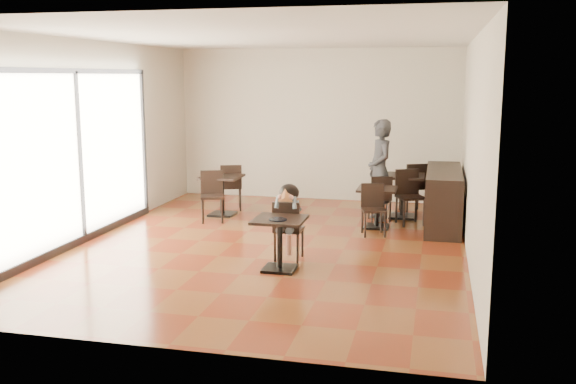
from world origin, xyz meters
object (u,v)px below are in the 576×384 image
(cafe_table_left, at_px, (222,196))
(chair_back_a, at_px, (413,187))
(chair_left_b, at_px, (212,197))
(chair_mid_a, at_px, (380,198))
(chair_back_b, at_px, (410,198))
(chair_left_a, at_px, (231,187))
(adult_patron, at_px, (380,170))
(cafe_table_mid, at_px, (377,208))
(child_table, at_px, (280,244))
(chair_mid_b, at_px, (374,210))
(child_chair, at_px, (289,230))
(cafe_table_back, at_px, (403,196))
(child, at_px, (289,222))

(cafe_table_left, relative_size, chair_back_a, 0.78)
(chair_left_b, distance_m, chair_back_a, 3.91)
(chair_mid_a, height_order, chair_back_a, chair_back_a)
(chair_mid_a, bearing_deg, chair_back_b, 149.41)
(chair_left_a, bearing_deg, adult_patron, 155.37)
(cafe_table_mid, relative_size, chair_left_b, 0.77)
(cafe_table_left, distance_m, chair_back_b, 3.53)
(chair_back_b, bearing_deg, child_table, -141.49)
(chair_back_b, bearing_deg, chair_mid_b, -145.34)
(child_table, height_order, chair_left_b, chair_left_b)
(child_table, distance_m, cafe_table_mid, 3.00)
(adult_patron, distance_m, chair_back_a, 1.12)
(cafe_table_left, bearing_deg, child_chair, -53.83)
(child_table, relative_size, cafe_table_back, 0.90)
(chair_back_a, relative_size, chair_back_b, 1.00)
(cafe_table_mid, bearing_deg, cafe_table_left, 173.10)
(cafe_table_back, bearing_deg, chair_back_b, -73.38)
(cafe_table_left, bearing_deg, child_table, -58.86)
(chair_mid_b, distance_m, chair_left_a, 3.31)
(child_table, bearing_deg, adult_patron, 73.33)
(child_chair, height_order, adult_patron, adult_patron)
(child_chair, relative_size, child, 0.79)
(chair_left_b, bearing_deg, child_table, -73.40)
(adult_patron, relative_size, cafe_table_mid, 2.62)
(chair_mid_a, xyz_separation_m, chair_left_b, (-2.97, -0.74, 0.03))
(child_chair, xyz_separation_m, chair_mid_a, (1.05, 2.81, -0.01))
(child_chair, bearing_deg, chair_mid_b, -121.67)
(child, relative_size, chair_back_b, 1.13)
(chair_left_b, height_order, chair_back_a, chair_back_a)
(adult_patron, xyz_separation_m, cafe_table_left, (-2.95, -0.29, -0.55))
(child, height_order, chair_back_a, child)
(cafe_table_mid, height_order, chair_left_a, chair_left_a)
(child_table, xyz_separation_m, chair_mid_a, (1.05, 3.36, 0.06))
(child_table, height_order, chair_left_a, chair_left_a)
(child_table, xyz_separation_m, cafe_table_mid, (1.05, 2.81, -0.01))
(cafe_table_left, height_order, chair_left_a, chair_left_a)
(chair_mid_b, xyz_separation_m, chair_back_b, (0.56, 0.95, 0.06))
(chair_mid_b, distance_m, chair_left_b, 2.99)
(chair_left_b, relative_size, chair_back_b, 0.94)
(child_table, bearing_deg, child, 90.00)
(child_table, relative_size, chair_left_a, 0.79)
(child, xyz_separation_m, chair_back_a, (1.61, 3.76, -0.06))
(child_table, distance_m, cafe_table_back, 4.03)
(child, bearing_deg, child_chair, 0.00)
(adult_patron, xyz_separation_m, chair_back_b, (0.58, -0.25, -0.44))
(chair_left_a, xyz_separation_m, chair_back_b, (3.53, -0.51, 0.03))
(cafe_table_back, bearing_deg, cafe_table_left, -170.07)
(chair_mid_b, bearing_deg, adult_patron, 75.52)
(cafe_table_back, distance_m, chair_mid_b, 1.55)
(child_table, height_order, chair_mid_a, chair_mid_a)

